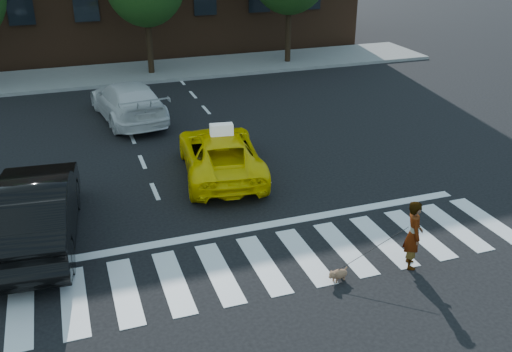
{
  "coord_description": "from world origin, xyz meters",
  "views": [
    {
      "loc": [
        -3.63,
        -9.93,
        6.99
      ],
      "look_at": [
        0.6,
        2.19,
        1.1
      ],
      "focal_mm": 40.0,
      "sensor_mm": 36.0,
      "label": 1
    }
  ],
  "objects_px": {
    "taxi": "(220,153)",
    "black_sedan": "(34,209)",
    "white_suv": "(128,101)",
    "dog": "(338,274)",
    "woman": "(414,234)"
  },
  "relations": [
    {
      "from": "woman",
      "to": "taxi",
      "type": "bearing_deg",
      "value": 44.8
    },
    {
      "from": "white_suv",
      "to": "woman",
      "type": "xyz_separation_m",
      "value": [
        4.42,
        -11.95,
        0.06
      ]
    },
    {
      "from": "taxi",
      "to": "woman",
      "type": "xyz_separation_m",
      "value": [
        2.56,
        -6.06,
        0.13
      ]
    },
    {
      "from": "black_sedan",
      "to": "taxi",
      "type": "bearing_deg",
      "value": -150.65
    },
    {
      "from": "taxi",
      "to": "dog",
      "type": "relative_size",
      "value": 9.09
    },
    {
      "from": "woman",
      "to": "black_sedan",
      "type": "bearing_deg",
      "value": 85.76
    },
    {
      "from": "taxi",
      "to": "white_suv",
      "type": "bearing_deg",
      "value": -64.61
    },
    {
      "from": "white_suv",
      "to": "dog",
      "type": "bearing_deg",
      "value": 95.16
    },
    {
      "from": "taxi",
      "to": "dog",
      "type": "bearing_deg",
      "value": 105.26
    },
    {
      "from": "taxi",
      "to": "woman",
      "type": "relative_size",
      "value": 2.99
    },
    {
      "from": "taxi",
      "to": "black_sedan",
      "type": "bearing_deg",
      "value": 32.02
    },
    {
      "from": "taxi",
      "to": "black_sedan",
      "type": "height_order",
      "value": "black_sedan"
    },
    {
      "from": "black_sedan",
      "to": "white_suv",
      "type": "xyz_separation_m",
      "value": [
        3.24,
        8.19,
        -0.12
      ]
    },
    {
      "from": "woman",
      "to": "dog",
      "type": "xyz_separation_m",
      "value": [
        -1.76,
        -0.01,
        -0.61
      ]
    },
    {
      "from": "black_sedan",
      "to": "white_suv",
      "type": "bearing_deg",
      "value": -106.42
    }
  ]
}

